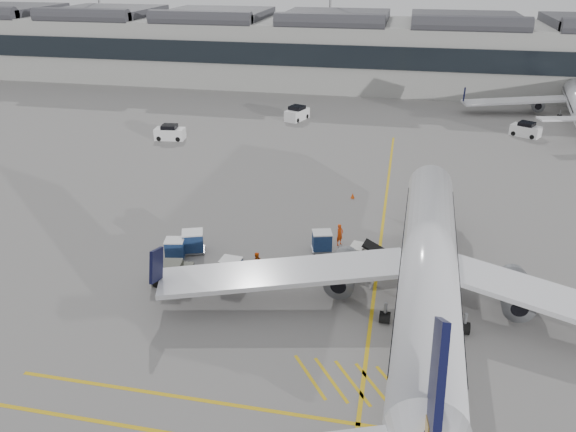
% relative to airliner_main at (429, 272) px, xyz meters
% --- Properties ---
extents(ground, '(220.00, 220.00, 0.00)m').
position_rel_airliner_main_xyz_m(ground, '(-13.39, -0.78, -3.05)').
color(ground, gray).
rests_on(ground, ground).
extents(terminal, '(200.00, 20.45, 12.40)m').
position_rel_airliner_main_xyz_m(terminal, '(-13.39, 71.14, 3.09)').
color(terminal, '#9E9E99').
rests_on(terminal, ground).
extents(apron_markings, '(0.25, 60.00, 0.01)m').
position_rel_airliner_main_xyz_m(apron_markings, '(-3.39, 9.22, -3.05)').
color(apron_markings, gold).
rests_on(apron_markings, ground).
extents(airliner_main, '(35.76, 39.10, 10.39)m').
position_rel_airliner_main_xyz_m(airliner_main, '(0.00, 0.00, 0.00)').
color(airliner_main, white).
rests_on(airliner_main, ground).
extents(belt_loader, '(5.30, 2.47, 2.10)m').
position_rel_airliner_main_xyz_m(belt_loader, '(-3.91, 5.17, -2.44)').
color(belt_loader, silver).
rests_on(belt_loader, ground).
extents(baggage_cart_a, '(1.91, 1.72, 1.69)m').
position_rel_airliner_main_xyz_m(baggage_cart_a, '(-7.94, 7.01, -2.15)').
color(baggage_cart_a, gray).
rests_on(baggage_cart_a, ground).
extents(baggage_cart_b, '(1.69, 1.44, 1.65)m').
position_rel_airliner_main_xyz_m(baggage_cart_b, '(-13.79, 1.41, -2.17)').
color(baggage_cart_b, gray).
rests_on(baggage_cart_b, ground).
extents(baggage_cart_c, '(2.11, 1.92, 1.82)m').
position_rel_airliner_main_xyz_m(baggage_cart_c, '(-17.94, 4.72, -2.08)').
color(baggage_cart_c, gray).
rests_on(baggage_cart_c, ground).
extents(baggage_cart_d, '(1.77, 1.56, 1.63)m').
position_rel_airliner_main_xyz_m(baggage_cart_d, '(-18.97, 3.51, -2.18)').
color(baggage_cart_d, gray).
rests_on(baggage_cart_d, ground).
extents(ramp_agent_a, '(0.75, 0.80, 1.83)m').
position_rel_airliner_main_xyz_m(ramp_agent_a, '(-6.68, 8.39, -2.14)').
color(ramp_agent_a, '#F7490D').
rests_on(ramp_agent_a, ground).
extents(ramp_agent_b, '(0.98, 0.85, 1.72)m').
position_rel_airliner_main_xyz_m(ramp_agent_b, '(-12.19, 2.63, -2.19)').
color(ramp_agent_b, '#FF5F0D').
rests_on(ramp_agent_b, ground).
extents(pushback_tug, '(3.12, 2.23, 1.60)m').
position_rel_airliner_main_xyz_m(pushback_tug, '(-17.81, 0.20, -2.34)').
color(pushback_tug, '#4C4E42').
rests_on(pushback_tug, ground).
extents(safety_cone_nose, '(0.38, 0.38, 0.53)m').
position_rel_airliner_main_xyz_m(safety_cone_nose, '(-6.59, 18.25, -2.79)').
color(safety_cone_nose, '#F24C0A').
rests_on(safety_cone_nose, ground).
extents(safety_cone_engine, '(0.37, 0.37, 0.52)m').
position_rel_airliner_main_xyz_m(safety_cone_engine, '(0.54, 2.44, -2.79)').
color(safety_cone_engine, '#F24C0A').
rests_on(safety_cone_engine, ground).
extents(service_van_left, '(3.90, 2.25, 1.91)m').
position_rel_airliner_main_xyz_m(service_van_left, '(-31.50, 32.67, -2.20)').
color(service_van_left, silver).
rests_on(service_van_left, ground).
extents(service_van_mid, '(3.20, 4.34, 2.01)m').
position_rel_airliner_main_xyz_m(service_van_mid, '(-17.33, 45.23, -2.16)').
color(service_van_mid, silver).
rests_on(service_van_mid, ground).
extents(service_van_right, '(4.06, 3.38, 1.87)m').
position_rel_airliner_main_xyz_m(service_van_right, '(13.42, 43.44, -2.22)').
color(service_van_right, silver).
rests_on(service_van_right, ground).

